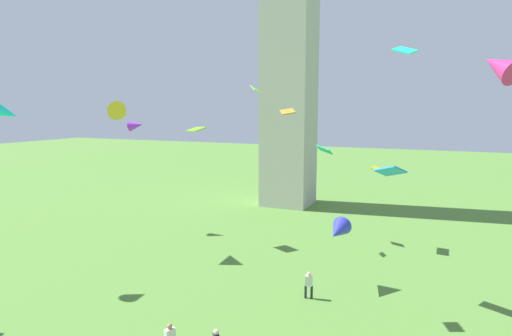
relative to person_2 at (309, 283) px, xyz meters
name	(u,v)px	position (x,y,z in m)	size (l,w,h in m)	color
person_2	(309,283)	(0.00, 0.00, 0.00)	(0.50, 0.33, 1.62)	#1E2333
kite_flying_0	(256,90)	(-6.96, 8.12, 11.73)	(1.11, 1.23, 0.73)	#7FED33
kite_flying_1	(287,112)	(-0.94, -1.43, 10.06)	(1.12, 1.22, 0.38)	gold
kite_flying_2	(499,66)	(9.34, 3.75, 12.50)	(2.71, 2.75, 2.19)	#D62876
kite_flying_3	(405,50)	(4.84, -1.27, 12.95)	(1.26, 1.07, 0.55)	#1DE9AC
kite_flying_4	(379,170)	(2.35, 11.44, 5.38)	(1.22, 1.79, 0.54)	gold
kite_flying_5	(4,112)	(-18.21, -5.06, 10.02)	(2.10, 2.04, 1.61)	#19E3E8
kite_flying_6	(338,231)	(1.14, 2.25, 2.72)	(1.44, 2.03, 1.50)	#2F36C7
kite_flying_7	(196,129)	(-11.72, 6.79, 8.56)	(1.90, 1.71, 0.41)	#75D01D
kite_flying_8	(122,113)	(-15.74, 2.65, 9.89)	(2.14, 2.64, 1.84)	gold
kite_flying_9	(136,125)	(-18.68, 7.80, 8.73)	(1.57, 1.23, 1.08)	#A12DEC
kite_flying_10	(390,171)	(4.09, 2.11, 6.66)	(1.90, 1.67, 0.88)	#2190DD
kite_flying_11	(324,150)	(-2.22, 11.74, 6.79)	(1.38, 1.21, 0.85)	#10BA88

